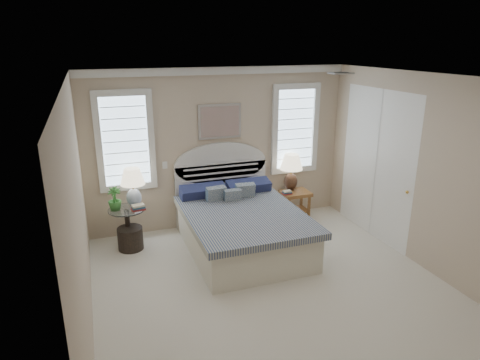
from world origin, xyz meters
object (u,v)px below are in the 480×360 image
side_table_left (128,224)px  bed (240,224)px  floor_pot (130,238)px  lamp_right (291,168)px  nightstand_right (295,199)px  lamp_left (133,183)px

side_table_left → bed: bearing=-19.7°
bed → floor_pot: bed is taller
lamp_right → side_table_left: bearing=-175.1°
side_table_left → floor_pot: side_table_left is taller
side_table_left → nightstand_right: side_table_left is taller
nightstand_right → lamp_left: size_ratio=0.86×
side_table_left → lamp_right: size_ratio=0.95×
floor_pot → lamp_left: size_ratio=0.63×
nightstand_right → lamp_left: bearing=180.0°
side_table_left → nightstand_right: bearing=1.9°
bed → lamp_right: bed is taller
lamp_left → bed: bearing=-24.6°
side_table_left → floor_pot: 0.23m
nightstand_right → lamp_right: size_ratio=0.80×
bed → side_table_left: (-1.65, 0.59, 0.00)m
side_table_left → nightstand_right: (2.95, 0.10, -0.00)m
nightstand_right → lamp_right: (-0.03, 0.15, 0.55)m
bed → lamp_right: 1.62m
lamp_left → lamp_right: bearing=3.1°
lamp_left → nightstand_right: bearing=-0.0°
nightstand_right → floor_pot: bearing=-176.1°
lamp_right → bed: bearing=-146.4°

